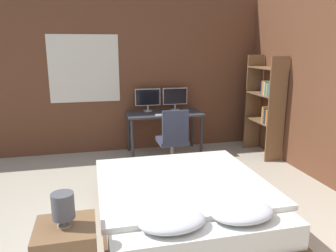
{
  "coord_description": "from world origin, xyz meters",
  "views": [
    {
      "loc": [
        -1.06,
        -1.79,
        1.86
      ],
      "look_at": [
        -0.0,
        2.64,
        0.75
      ],
      "focal_mm": 35.0,
      "sensor_mm": 36.0,
      "label": 1
    }
  ],
  "objects_px": {
    "desk": "(164,118)",
    "computer_mouse": "(183,113)",
    "bedside_lamp": "(63,206)",
    "monitor_left": "(148,98)",
    "bookshelf": "(267,102)",
    "keyboard": "(167,115)",
    "bed": "(184,206)",
    "office_chair": "(173,145)",
    "monitor_right": "(175,97)"
  },
  "relations": [
    {
      "from": "desk",
      "to": "computer_mouse",
      "type": "relative_size",
      "value": 18.64
    },
    {
      "from": "bedside_lamp",
      "to": "monitor_left",
      "type": "xyz_separation_m",
      "value": [
        1.22,
        3.44,
        0.21
      ]
    },
    {
      "from": "bookshelf",
      "to": "keyboard",
      "type": "bearing_deg",
      "value": 168.55
    },
    {
      "from": "bed",
      "to": "bedside_lamp",
      "type": "distance_m",
      "value": 1.42
    },
    {
      "from": "monitor_left",
      "to": "office_chair",
      "type": "height_order",
      "value": "monitor_left"
    },
    {
      "from": "computer_mouse",
      "to": "keyboard",
      "type": "bearing_deg",
      "value": 180.0
    },
    {
      "from": "keyboard",
      "to": "computer_mouse",
      "type": "height_order",
      "value": "computer_mouse"
    },
    {
      "from": "bedside_lamp",
      "to": "computer_mouse",
      "type": "distance_m",
      "value": 3.49
    },
    {
      "from": "computer_mouse",
      "to": "bookshelf",
      "type": "relative_size",
      "value": 0.04
    },
    {
      "from": "bookshelf",
      "to": "bedside_lamp",
      "type": "bearing_deg",
      "value": -139.54
    },
    {
      "from": "bed",
      "to": "office_chair",
      "type": "xyz_separation_m",
      "value": [
        0.33,
        1.74,
        0.12
      ]
    },
    {
      "from": "keyboard",
      "to": "office_chair",
      "type": "relative_size",
      "value": 0.41
    },
    {
      "from": "bed",
      "to": "monitor_left",
      "type": "distance_m",
      "value": 2.8
    },
    {
      "from": "office_chair",
      "to": "bookshelf",
      "type": "xyz_separation_m",
      "value": [
        1.7,
        0.21,
        0.58
      ]
    },
    {
      "from": "bedside_lamp",
      "to": "monitor_right",
      "type": "height_order",
      "value": "monitor_right"
    },
    {
      "from": "monitor_right",
      "to": "bookshelf",
      "type": "bearing_deg",
      "value": -28.33
    },
    {
      "from": "desk",
      "to": "monitor_left",
      "type": "height_order",
      "value": "monitor_left"
    },
    {
      "from": "keyboard",
      "to": "bookshelf",
      "type": "xyz_separation_m",
      "value": [
        1.66,
        -0.34,
        0.21
      ]
    },
    {
      "from": "monitor_right",
      "to": "computer_mouse",
      "type": "bearing_deg",
      "value": -85.56
    },
    {
      "from": "monitor_left",
      "to": "bookshelf",
      "type": "xyz_separation_m",
      "value": [
        1.91,
        -0.76,
        -0.01
      ]
    },
    {
      "from": "monitor_left",
      "to": "keyboard",
      "type": "height_order",
      "value": "monitor_left"
    },
    {
      "from": "office_chair",
      "to": "bookshelf",
      "type": "height_order",
      "value": "bookshelf"
    },
    {
      "from": "keyboard",
      "to": "monitor_left",
      "type": "bearing_deg",
      "value": 120.53
    },
    {
      "from": "bed",
      "to": "office_chair",
      "type": "height_order",
      "value": "office_chair"
    },
    {
      "from": "monitor_right",
      "to": "office_chair",
      "type": "relative_size",
      "value": 0.48
    },
    {
      "from": "computer_mouse",
      "to": "office_chair",
      "type": "bearing_deg",
      "value": -120.08
    },
    {
      "from": "monitor_left",
      "to": "bed",
      "type": "bearing_deg",
      "value": -92.34
    },
    {
      "from": "bedside_lamp",
      "to": "desk",
      "type": "distance_m",
      "value": 3.54
    },
    {
      "from": "keyboard",
      "to": "bookshelf",
      "type": "distance_m",
      "value": 1.71
    },
    {
      "from": "bed",
      "to": "monitor_right",
      "type": "distance_m",
      "value": 2.87
    },
    {
      "from": "computer_mouse",
      "to": "office_chair",
      "type": "distance_m",
      "value": 0.74
    },
    {
      "from": "bed",
      "to": "desk",
      "type": "relative_size",
      "value": 1.47
    },
    {
      "from": "monitor_right",
      "to": "bookshelf",
      "type": "distance_m",
      "value": 1.61
    },
    {
      "from": "keyboard",
      "to": "computer_mouse",
      "type": "distance_m",
      "value": 0.28
    },
    {
      "from": "bedside_lamp",
      "to": "monitor_right",
      "type": "xyz_separation_m",
      "value": [
        1.72,
        3.44,
        0.21
      ]
    },
    {
      "from": "desk",
      "to": "computer_mouse",
      "type": "bearing_deg",
      "value": -36.62
    },
    {
      "from": "monitor_left",
      "to": "bookshelf",
      "type": "bearing_deg",
      "value": -21.7
    },
    {
      "from": "desk",
      "to": "bookshelf",
      "type": "xyz_separation_m",
      "value": [
        1.66,
        -0.55,
        0.32
      ]
    },
    {
      "from": "bed",
      "to": "desk",
      "type": "xyz_separation_m",
      "value": [
        0.36,
        2.5,
        0.38
      ]
    },
    {
      "from": "bed",
      "to": "keyboard",
      "type": "distance_m",
      "value": 2.36
    },
    {
      "from": "desk",
      "to": "bedside_lamp",
      "type": "bearing_deg",
      "value": -114.55
    },
    {
      "from": "monitor_right",
      "to": "office_chair",
      "type": "height_order",
      "value": "monitor_right"
    },
    {
      "from": "office_chair",
      "to": "monitor_right",
      "type": "bearing_deg",
      "value": 73.7
    },
    {
      "from": "bedside_lamp",
      "to": "monitor_left",
      "type": "relative_size",
      "value": 0.56
    },
    {
      "from": "monitor_left",
      "to": "bookshelf",
      "type": "distance_m",
      "value": 2.06
    },
    {
      "from": "bed",
      "to": "monitor_right",
      "type": "bearing_deg",
      "value": 77.27
    },
    {
      "from": "monitor_right",
      "to": "bookshelf",
      "type": "height_order",
      "value": "bookshelf"
    },
    {
      "from": "bedside_lamp",
      "to": "office_chair",
      "type": "bearing_deg",
      "value": 59.73
    },
    {
      "from": "office_chair",
      "to": "computer_mouse",
      "type": "bearing_deg",
      "value": 59.92
    },
    {
      "from": "desk",
      "to": "bookshelf",
      "type": "bearing_deg",
      "value": -18.22
    }
  ]
}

